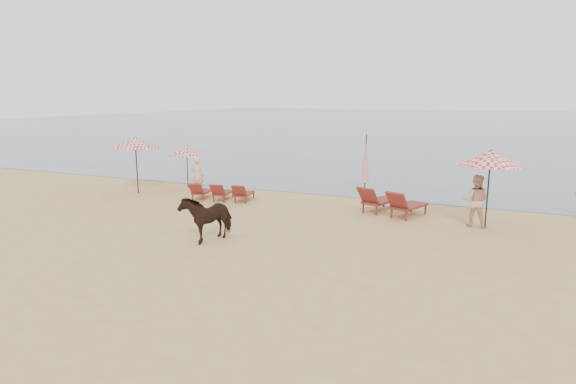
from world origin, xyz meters
name	(u,v)px	position (x,y,z in m)	size (l,w,h in m)	color
ground	(210,271)	(0.00, 0.00, 0.00)	(120.00, 120.00, 0.00)	tan
sea	(456,121)	(0.00, 80.00, 0.00)	(160.00, 140.00, 0.06)	#51606B
lounger_cluster_left	(222,192)	(-3.99, 7.26, 0.37)	(2.63, 1.81, 0.53)	maroon
lounger_cluster_right	(391,202)	(3.00, 7.62, 0.48)	(2.49, 2.44, 0.70)	maroon
umbrella_open_left_a	(135,142)	(-8.34, 7.22, 2.28)	(2.23, 2.23, 2.54)	black
umbrella_open_left_b	(187,150)	(-6.95, 9.10, 1.83)	(1.66, 1.69, 2.11)	black
umbrella_open_right	(491,158)	(6.27, 7.02, 2.35)	(2.14, 2.14, 2.61)	black
umbrella_closed_left	(366,156)	(0.92, 12.01, 1.60)	(0.32, 0.32, 2.59)	black
umbrella_closed_right	(366,160)	(1.30, 10.47, 1.62)	(0.32, 0.32, 2.63)	black
cow	(207,217)	(-1.52, 2.29, 0.71)	(0.77, 1.68, 1.42)	black
beachgoer_left	(198,175)	(-5.76, 8.17, 0.83)	(0.60, 0.40, 1.65)	#E3B08E
beachgoer_right_a	(475,201)	(5.91, 7.10, 0.88)	(0.86, 0.67, 1.76)	#D4A685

